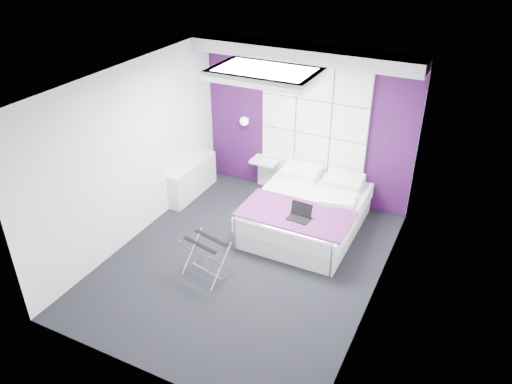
# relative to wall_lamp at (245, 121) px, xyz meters

# --- Properties ---
(floor) EXTENTS (4.40, 4.40, 0.00)m
(floor) POSITION_rel_wall_lamp_xyz_m (1.05, -2.06, -1.22)
(floor) COLOR black
(floor) RESTS_ON ground
(ceiling) EXTENTS (4.40, 4.40, 0.00)m
(ceiling) POSITION_rel_wall_lamp_xyz_m (1.05, -2.06, 1.38)
(ceiling) COLOR white
(ceiling) RESTS_ON wall_back
(wall_back) EXTENTS (3.60, 0.00, 3.60)m
(wall_back) POSITION_rel_wall_lamp_xyz_m (1.05, 0.14, 0.08)
(wall_back) COLOR white
(wall_back) RESTS_ON floor
(wall_left) EXTENTS (0.00, 4.40, 4.40)m
(wall_left) POSITION_rel_wall_lamp_xyz_m (-0.75, -2.06, 0.08)
(wall_left) COLOR white
(wall_left) RESTS_ON floor
(wall_right) EXTENTS (0.00, 4.40, 4.40)m
(wall_right) POSITION_rel_wall_lamp_xyz_m (2.85, -2.06, 0.08)
(wall_right) COLOR white
(wall_right) RESTS_ON floor
(accent_wall) EXTENTS (3.58, 0.02, 2.58)m
(accent_wall) POSITION_rel_wall_lamp_xyz_m (1.05, 0.13, 0.08)
(accent_wall) COLOR #350E3D
(accent_wall) RESTS_ON wall_back
(soffit) EXTENTS (3.58, 0.50, 0.20)m
(soffit) POSITION_rel_wall_lamp_xyz_m (1.05, -0.11, 1.28)
(soffit) COLOR white
(soffit) RESTS_ON wall_back
(headboard) EXTENTS (1.80, 0.08, 2.30)m
(headboard) POSITION_rel_wall_lamp_xyz_m (1.20, 0.08, -0.05)
(headboard) COLOR silver
(headboard) RESTS_ON wall_back
(skylight) EXTENTS (1.36, 0.86, 0.12)m
(skylight) POSITION_rel_wall_lamp_xyz_m (1.05, -1.46, 1.33)
(skylight) COLOR white
(skylight) RESTS_ON ceiling
(wall_lamp) EXTENTS (0.15, 0.15, 0.15)m
(wall_lamp) POSITION_rel_wall_lamp_xyz_m (0.00, 0.00, 0.00)
(wall_lamp) COLOR white
(wall_lamp) RESTS_ON wall_back
(radiator) EXTENTS (0.22, 1.20, 0.60)m
(radiator) POSITION_rel_wall_lamp_xyz_m (-0.64, -0.76, -0.92)
(radiator) COLOR white
(radiator) RESTS_ON floor
(bed) EXTENTS (1.62, 1.95, 0.69)m
(bed) POSITION_rel_wall_lamp_xyz_m (1.52, -0.89, -0.93)
(bed) COLOR white
(bed) RESTS_ON floor
(nightstand) EXTENTS (0.46, 0.36, 0.05)m
(nightstand) POSITION_rel_wall_lamp_xyz_m (0.40, -0.04, -0.65)
(nightstand) COLOR white
(nightstand) RESTS_ON wall_back
(luggage_rack) EXTENTS (0.56, 0.41, 0.55)m
(luggage_rack) POSITION_rel_wall_lamp_xyz_m (0.72, -2.55, -0.94)
(luggage_rack) COLOR silver
(luggage_rack) RESTS_ON floor
(laptop) EXTENTS (0.31, 0.22, 0.23)m
(laptop) POSITION_rel_wall_lamp_xyz_m (1.62, -1.46, -0.62)
(laptop) COLOR black
(laptop) RESTS_ON bed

